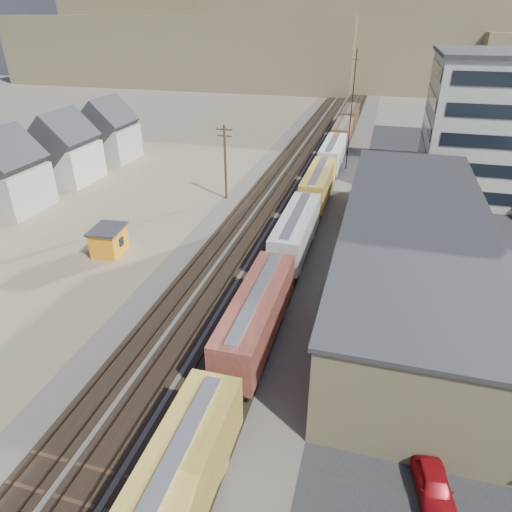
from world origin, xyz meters
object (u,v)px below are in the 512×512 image
(maintenance_shed, at_px, (109,240))
(parked_car_blue, at_px, (459,191))
(utility_pole_north, at_px, (225,161))
(freight_train, at_px, (308,205))
(parked_car_red, at_px, (434,484))

(maintenance_shed, bearing_deg, parked_car_blue, 36.58)
(utility_pole_north, relative_size, parked_car_blue, 1.62)
(freight_train, xyz_separation_m, parked_car_red, (12.23, -32.27, -2.05))
(parked_car_red, distance_m, parked_car_blue, 48.20)
(freight_train, xyz_separation_m, maintenance_shed, (-19.02, -12.32, -1.30))
(freight_train, bearing_deg, maintenance_shed, -147.05)
(freight_train, distance_m, maintenance_shed, 22.70)
(parked_car_blue, bearing_deg, parked_car_red, -135.02)
(maintenance_shed, distance_m, parked_car_red, 37.08)
(maintenance_shed, bearing_deg, utility_pole_north, 70.05)
(freight_train, bearing_deg, parked_car_red, -69.24)
(maintenance_shed, relative_size, parked_car_blue, 0.69)
(freight_train, distance_m, utility_pole_north, 13.99)
(maintenance_shed, bearing_deg, parked_car_red, -32.55)
(parked_car_red, bearing_deg, parked_car_blue, 72.42)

